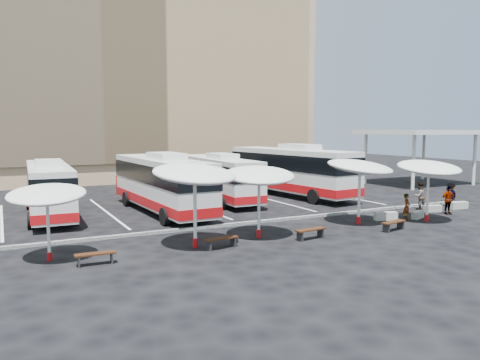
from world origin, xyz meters
name	(u,v)px	position (x,y,z in m)	size (l,w,h in m)	color
ground	(249,226)	(0.00, 0.00, 0.00)	(120.00, 120.00, 0.00)	black
sandstone_building	(114,63)	(0.00, 31.87, 12.63)	(42.00, 18.25, 29.60)	tan
service_canopy	(420,134)	(24.00, 10.00, 4.87)	(10.00, 8.00, 5.20)	silver
curb_divider	(245,223)	(0.00, 0.50, 0.07)	(34.00, 0.25, 0.15)	black
bay_lines	(194,205)	(0.00, 8.00, 0.01)	(24.15, 12.00, 0.01)	white
bus_0	(49,187)	(-9.35, 8.22, 1.78)	(2.89, 11.07, 3.49)	silver
bus_1	(161,182)	(-2.91, 6.31, 1.96)	(3.17, 12.21, 3.85)	silver
bus_2	(217,176)	(2.32, 9.21, 1.81)	(2.87, 11.25, 3.55)	silver
bus_3	(290,169)	(8.57, 8.99, 2.11)	(4.09, 13.25, 4.14)	silver
sunshade_0	(47,195)	(-10.32, -2.28, 2.68)	(3.75, 3.78, 3.15)	silver
sunshade_1	(195,174)	(-4.33, -3.00, 3.30)	(4.53, 4.56, 3.88)	silver
sunshade_2	(259,175)	(-0.86, -2.62, 3.05)	(4.27, 4.30, 3.59)	silver
sunshade_3	(360,167)	(5.73, -2.27, 3.18)	(4.68, 4.70, 3.75)	silver
sunshade_4	(429,168)	(9.67, -3.53, 3.09)	(4.22, 4.26, 3.63)	silver
wood_bench_0	(95,256)	(-8.79, -3.72, 0.36)	(1.56, 0.47, 0.48)	black
wood_bench_1	(221,240)	(-3.36, -3.64, 0.37)	(1.62, 0.59, 0.49)	black
wood_bench_2	(311,231)	(1.19, -4.04, 0.39)	(1.71, 0.65, 0.51)	black
wood_bench_3	(394,224)	(6.16, -4.46, 0.38)	(1.68, 0.75, 0.50)	black
conc_bench_0	(386,216)	(7.89, -2.14, 0.24)	(1.29, 0.43, 0.48)	gray
conc_bench_1	(418,215)	(10.00, -2.59, 0.21)	(1.14, 0.38, 0.43)	gray
conc_bench_2	(433,209)	(12.61, -1.43, 0.21)	(1.12, 0.37, 0.42)	gray
conc_bench_3	(459,205)	(15.09, -1.42, 0.23)	(1.25, 0.42, 0.47)	gray
passenger_0	(407,207)	(8.95, -2.71, 0.78)	(0.57, 0.37, 1.56)	black
passenger_1	(420,196)	(12.51, -0.46, 0.90)	(0.87, 0.68, 1.80)	black
passenger_2	(448,200)	(12.71, -2.49, 0.89)	(1.04, 0.43, 1.77)	black
passenger_3	(451,195)	(15.17, -0.70, 0.84)	(1.08, 0.62, 1.68)	black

